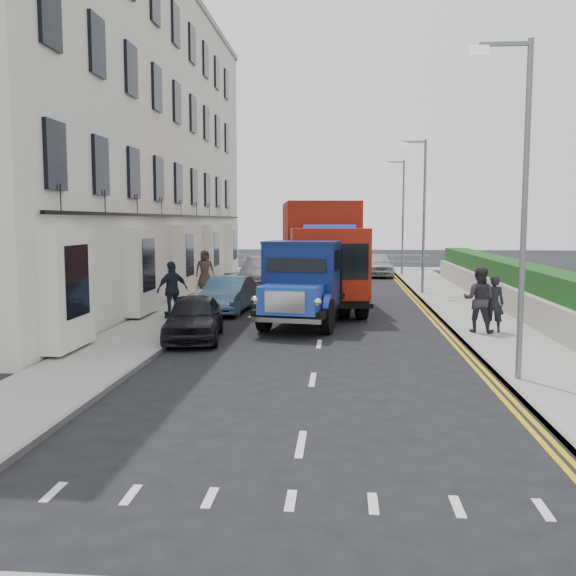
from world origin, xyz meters
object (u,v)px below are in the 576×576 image
object	(u,v)px
lamp_mid	(421,207)
parked_car_front	(194,317)
lamp_near	(519,191)
pedestrian_east_near	(493,303)
lamp_far	(401,211)
red_lorry	(320,252)
bedford_lorry	(303,289)

from	to	relation	value
lamp_mid	parked_car_front	world-z (taller)	lamp_mid
lamp_near	pedestrian_east_near	world-z (taller)	lamp_near
lamp_far	red_lorry	size ratio (longest dim) A/B	0.86
lamp_mid	lamp_far	distance (m)	10.00
lamp_mid	parked_car_front	size ratio (longest dim) A/B	1.83
lamp_mid	parked_car_front	distance (m)	14.38
lamp_mid	parked_car_front	bearing A→B (deg)	-123.78
red_lorry	lamp_far	bearing A→B (deg)	65.76
bedford_lorry	parked_car_front	xyz separation A→B (m)	(-2.98, -2.31, -0.60)
parked_car_front	red_lorry	bearing A→B (deg)	57.68
parked_car_front	lamp_far	bearing A→B (deg)	62.87
lamp_far	red_lorry	distance (m)	15.14
lamp_mid	lamp_far	xyz separation A→B (m)	(0.00, 10.00, 0.00)
parked_car_front	pedestrian_east_near	distance (m)	8.81
bedford_lorry	pedestrian_east_near	bearing A→B (deg)	0.60
lamp_near	lamp_mid	xyz separation A→B (m)	(0.00, 16.00, 0.00)
lamp_near	red_lorry	xyz separation A→B (m)	(-4.40, 11.63, -1.80)
bedford_lorry	red_lorry	bearing A→B (deg)	95.11
pedestrian_east_near	parked_car_front	bearing A→B (deg)	18.15
bedford_lorry	red_lorry	world-z (taller)	red_lorry
bedford_lorry	pedestrian_east_near	size ratio (longest dim) A/B	3.56
parked_car_front	pedestrian_east_near	bearing A→B (deg)	1.76
pedestrian_east_near	lamp_near	bearing A→B (deg)	89.98
lamp_near	pedestrian_east_near	xyz separation A→B (m)	(0.92, 5.77, -3.04)
lamp_near	lamp_mid	size ratio (longest dim) A/B	1.00
lamp_near	lamp_mid	distance (m)	16.00
lamp_near	red_lorry	world-z (taller)	lamp_near
parked_car_front	bedford_lorry	bearing A→B (deg)	30.40
lamp_mid	bedford_lorry	world-z (taller)	lamp_mid
pedestrian_east_near	lamp_mid	bearing A→B (deg)	-75.83
lamp_near	pedestrian_east_near	distance (m)	6.58
lamp_near	red_lorry	size ratio (longest dim) A/B	0.86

